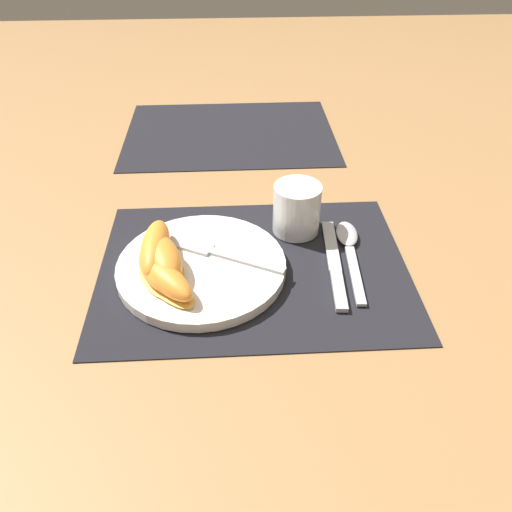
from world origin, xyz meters
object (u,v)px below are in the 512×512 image
object	(u,v)px
citrus_wedge_0	(155,252)
citrus_wedge_3	(165,279)
fork	(216,252)
knife	(334,264)
juice_glass	(297,211)
citrus_wedge_2	(160,270)
plate	(202,267)
citrus_wedge_1	(163,260)
spoon	(349,244)

from	to	relation	value
citrus_wedge_0	citrus_wedge_3	bearing A→B (deg)	-71.83
fork	knife	bearing A→B (deg)	-6.41
knife	citrus_wedge_3	size ratio (longest dim) A/B	1.75
citrus_wedge_0	citrus_wedge_3	size ratio (longest dim) A/B	1.10
juice_glass	citrus_wedge_0	world-z (taller)	juice_glass
citrus_wedge_2	fork	bearing A→B (deg)	33.86
juice_glass	fork	distance (m)	0.15
fork	citrus_wedge_0	size ratio (longest dim) A/B	1.37
plate	juice_glass	world-z (taller)	juice_glass
plate	knife	distance (m)	0.20
juice_glass	citrus_wedge_1	distance (m)	0.23
spoon	citrus_wedge_0	world-z (taller)	citrus_wedge_0
citrus_wedge_3	knife	bearing A→B (deg)	11.99
spoon	citrus_wedge_0	xyz separation A→B (m)	(-0.29, -0.04, 0.03)
knife	citrus_wedge_0	xyz separation A→B (m)	(-0.26, 0.00, 0.03)
fork	citrus_wedge_3	bearing A→B (deg)	-133.23
citrus_wedge_2	citrus_wedge_3	world-z (taller)	citrus_wedge_3
spoon	citrus_wedge_2	distance (m)	0.30
plate	citrus_wedge_2	distance (m)	0.07
citrus_wedge_0	fork	bearing A→B (deg)	11.41
plate	spoon	world-z (taller)	plate
citrus_wedge_3	citrus_wedge_2	bearing A→B (deg)	112.38
plate	citrus_wedge_1	size ratio (longest dim) A/B	2.07
juice_glass	citrus_wedge_0	xyz separation A→B (m)	(-0.22, -0.09, 0.00)
spoon	citrus_wedge_3	world-z (taller)	citrus_wedge_3
juice_glass	knife	bearing A→B (deg)	-64.03
citrus_wedge_1	citrus_wedge_2	bearing A→B (deg)	-100.08
plate	fork	xyz separation A→B (m)	(0.02, 0.02, 0.01)
spoon	fork	bearing A→B (deg)	-172.57
juice_glass	citrus_wedge_1	xyz separation A→B (m)	(-0.20, -0.11, -0.00)
fork	citrus_wedge_0	xyz separation A→B (m)	(-0.09, -0.02, 0.02)
knife	citrus_wedge_2	xyz separation A→B (m)	(-0.25, -0.03, 0.03)
juice_glass	citrus_wedge_0	bearing A→B (deg)	-156.35
juice_glass	citrus_wedge_0	distance (m)	0.23
knife	citrus_wedge_2	bearing A→B (deg)	-172.98
spoon	knife	bearing A→B (deg)	-123.59
plate	citrus_wedge_0	bearing A→B (deg)	177.08
spoon	citrus_wedge_1	xyz separation A→B (m)	(-0.28, -0.06, 0.03)
citrus_wedge_2	juice_glass	bearing A→B (deg)	31.88
plate	juice_glass	size ratio (longest dim) A/B	3.04
citrus_wedge_3	plate	bearing A→B (deg)	47.75
plate	fork	distance (m)	0.03
spoon	citrus_wedge_1	size ratio (longest dim) A/B	1.64
spoon	citrus_wedge_0	bearing A→B (deg)	-171.40
knife	citrus_wedge_3	world-z (taller)	citrus_wedge_3
juice_glass	citrus_wedge_1	world-z (taller)	juice_glass
spoon	fork	distance (m)	0.21
knife	citrus_wedge_3	xyz separation A→B (m)	(-0.24, -0.05, 0.03)
knife	spoon	size ratio (longest dim) A/B	1.06
spoon	citrus_wedge_3	distance (m)	0.29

